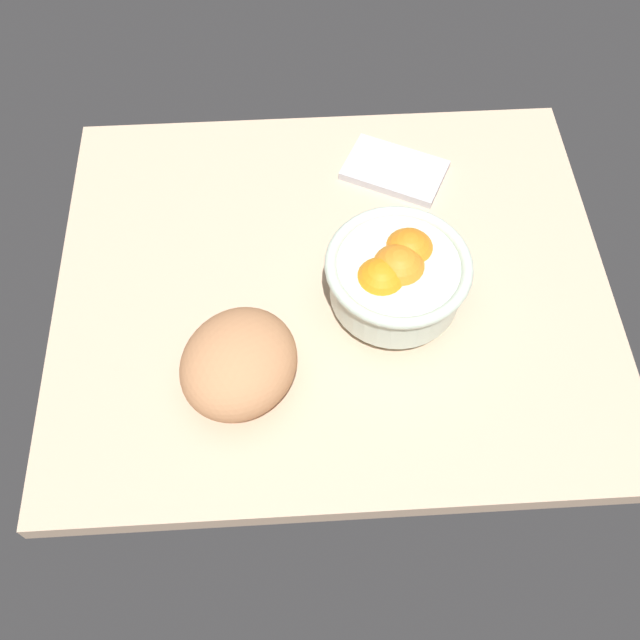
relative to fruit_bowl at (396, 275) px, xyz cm
name	(u,v)px	position (x,y,z in cm)	size (l,w,h in cm)	color
ground_plane	(333,287)	(8.05, -3.82, -7.77)	(78.40, 66.41, 3.00)	#D0AE90
fruit_bowl	(396,275)	(0.00, 0.00, 0.00)	(19.33, 19.33, 10.91)	silver
bread_loaf	(239,363)	(20.99, 11.06, -1.75)	(16.09, 14.36, 9.04)	tan
napkin_folded	(395,170)	(-2.97, -23.85, -5.60)	(15.17, 9.47, 1.35)	silver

